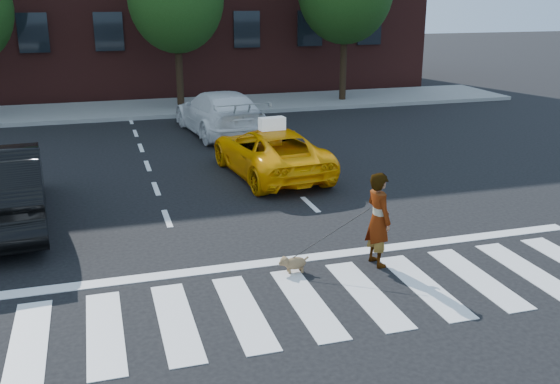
% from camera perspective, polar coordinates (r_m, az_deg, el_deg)
% --- Properties ---
extents(ground, '(120.00, 120.00, 0.00)m').
position_cam_1_polar(ground, '(9.72, 2.48, -10.08)').
color(ground, black).
rests_on(ground, ground).
extents(crosswalk, '(13.00, 2.40, 0.01)m').
position_cam_1_polar(crosswalk, '(9.72, 2.48, -10.05)').
color(crosswalk, silver).
rests_on(crosswalk, ground).
extents(stop_line, '(12.00, 0.30, 0.01)m').
position_cam_1_polar(stop_line, '(11.09, -0.24, -6.37)').
color(stop_line, silver).
rests_on(stop_line, ground).
extents(sidewalk_far, '(30.00, 4.00, 0.15)m').
position_cam_1_polar(sidewalk_far, '(26.15, -10.27, 7.60)').
color(sidewalk_far, slate).
rests_on(sidewalk_far, ground).
extents(taxi, '(2.48, 4.63, 1.24)m').
position_cam_1_polar(taxi, '(16.18, -0.92, 3.70)').
color(taxi, '#FFA805').
rests_on(taxi, ground).
extents(white_suv, '(2.59, 5.25, 1.47)m').
position_cam_1_polar(white_suv, '(21.10, -5.55, 7.24)').
color(white_suv, white).
rests_on(white_suv, ground).
extents(woman, '(0.47, 0.65, 1.67)m').
position_cam_1_polar(woman, '(10.83, 8.98, -2.47)').
color(woman, '#999999').
rests_on(woman, ground).
extents(dog, '(0.53, 0.20, 0.30)m').
position_cam_1_polar(dog, '(10.62, 1.19, -6.50)').
color(dog, brown).
rests_on(dog, ground).
extents(taxi_sign, '(0.67, 0.34, 0.32)m').
position_cam_1_polar(taxi_sign, '(15.82, -0.73, 6.27)').
color(taxi_sign, white).
rests_on(taxi_sign, taxi).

